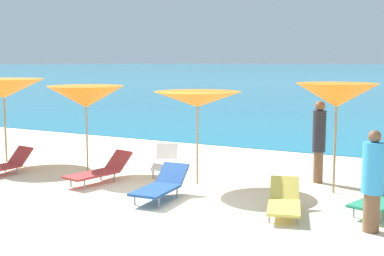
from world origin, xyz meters
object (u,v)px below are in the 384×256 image
lounge_chair_4 (100,170)px  lounge_chair_1 (161,185)px  umbrella_1 (86,97)px  lounge_chair_2 (5,164)px  umbrella_0 (3,89)px  lounge_chair_0 (382,198)px  umbrella_3 (337,95)px  beachgoer_2 (373,179)px  lounge_chair_3 (284,201)px  umbrella_2 (197,99)px  beachgoer_4 (319,139)px  lounge_chair_5 (165,161)px

lounge_chair_4 → lounge_chair_1: bearing=-4.3°
umbrella_1 → lounge_chair_2: 2.61m
umbrella_0 → lounge_chair_0: umbrella_0 is taller
umbrella_3 → lounge_chair_0: size_ratio=1.49×
umbrella_1 → lounge_chair_1: 3.78m
lounge_chair_2 → beachgoer_2: size_ratio=0.88×
umbrella_1 → lounge_chair_0: umbrella_1 is taller
umbrella_0 → lounge_chair_2: 2.47m
umbrella_3 → lounge_chair_3: umbrella_3 is taller
umbrella_2 → lounge_chair_4: size_ratio=1.21×
umbrella_1 → beachgoer_2: 7.47m
umbrella_1 → lounge_chair_1: (3.10, -1.45, -1.61)m
lounge_chair_1 → umbrella_1: bearing=150.9°
umbrella_1 → beachgoer_2: size_ratio=1.29×
umbrella_0 → lounge_chair_3: umbrella_0 is taller
beachgoer_2 → beachgoer_4: beachgoer_4 is taller
lounge_chair_0 → lounge_chair_1: (-4.13, -1.07, -0.00)m
umbrella_0 → umbrella_3: size_ratio=1.02×
umbrella_0 → lounge_chair_4: bearing=-11.4°
lounge_chair_3 → lounge_chair_5: lounge_chair_5 is taller
lounge_chair_1 → lounge_chair_2: bearing=173.9°
umbrella_0 → lounge_chair_2: size_ratio=1.60×
umbrella_0 → beachgoer_4: size_ratio=1.25×
lounge_chair_3 → lounge_chair_0: bearing=12.8°
umbrella_1 → lounge_chair_2: (-1.57, -1.28, -1.65)m
umbrella_0 → umbrella_2: 5.94m
umbrella_3 → beachgoer_2: bearing=-63.4°
lounge_chair_1 → beachgoer_4: (2.43, 2.98, 0.74)m
umbrella_0 → lounge_chair_0: bearing=-1.5°
lounge_chair_5 → umbrella_3: bearing=-25.9°
umbrella_2 → beachgoer_4: bearing=30.8°
umbrella_0 → umbrella_3: umbrella_3 is taller
umbrella_1 → lounge_chair_3: 6.04m
umbrella_3 → beachgoer_4: size_ratio=1.23×
umbrella_3 → lounge_chair_2: umbrella_3 is taller
umbrella_1 → lounge_chair_2: umbrella_1 is taller
umbrella_3 → lounge_chair_1: bearing=-143.2°
beachgoer_2 → umbrella_2: bearing=59.3°
umbrella_1 → lounge_chair_0: (7.23, -0.37, -1.61)m
umbrella_0 → beachgoer_4: (8.34, 1.64, -1.01)m
umbrella_2 → beachgoer_4: umbrella_2 is taller
lounge_chair_3 → beachgoer_4: (-0.13, 2.83, 0.78)m
lounge_chair_3 → lounge_chair_2: bearing=162.4°
lounge_chair_2 → lounge_chair_4: bearing=15.2°
umbrella_2 → lounge_chair_2: 5.18m
lounge_chair_3 → beachgoer_2: size_ratio=0.91×
umbrella_0 → lounge_chair_5: 5.08m
umbrella_3 → lounge_chair_3: (-0.41, -2.07, -1.83)m
umbrella_0 → lounge_chair_1: 6.31m
umbrella_0 → lounge_chair_0: 10.20m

